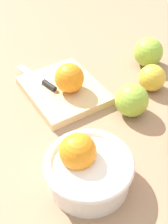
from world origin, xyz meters
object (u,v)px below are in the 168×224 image
(apple_front_right_2, at_px, (148,52))
(apple_front_center, at_px, (131,99))
(orange_on_board, at_px, (69,78))
(knife, at_px, (41,80))
(bowl, at_px, (87,167))
(cutting_board, at_px, (64,90))
(apple_front_right, at_px, (152,78))

(apple_front_right_2, bearing_deg, apple_front_center, 137.06)
(orange_on_board, xyz_separation_m, knife, (0.06, 0.06, -0.03))
(bowl, xyz_separation_m, cutting_board, (0.27, -0.05, -0.03))
(bowl, height_order, apple_front_center, bowl)
(orange_on_board, distance_m, apple_front_center, 0.16)
(cutting_board, xyz_separation_m, orange_on_board, (-0.02, -0.01, 0.05))
(knife, distance_m, apple_front_right_2, 0.32)
(apple_front_right, relative_size, apple_front_center, 0.87)
(cutting_board, bearing_deg, apple_front_right_2, -83.85)
(knife, xyz_separation_m, apple_front_right_2, (-0.01, -0.32, 0.02))
(cutting_board, relative_size, knife, 1.42)
(orange_on_board, distance_m, knife, 0.09)
(apple_front_center, bearing_deg, apple_front_right_2, -42.94)
(cutting_board, xyz_separation_m, knife, (0.04, 0.05, 0.02))
(apple_front_right, bearing_deg, orange_on_board, 75.05)
(cutting_board, bearing_deg, apple_front_center, -136.18)
(apple_front_right, relative_size, apple_front_right_2, 0.85)
(apple_front_right, distance_m, apple_front_center, 0.11)
(bowl, distance_m, apple_front_center, 0.23)
(orange_on_board, height_order, apple_front_right, orange_on_board)
(bowl, distance_m, apple_front_right, 0.34)
(cutting_board, distance_m, apple_front_right_2, 0.28)
(bowl, relative_size, orange_on_board, 2.33)
(bowl, height_order, cutting_board, bowl)
(bowl, height_order, knife, bowl)
(orange_on_board, relative_size, apple_front_right, 1.05)
(bowl, bearing_deg, orange_on_board, -14.24)
(apple_front_center, bearing_deg, knife, 44.36)
(bowl, xyz_separation_m, apple_front_center, (0.14, -0.18, -0.00))
(bowl, relative_size, cutting_board, 0.81)
(orange_on_board, height_order, knife, orange_on_board)
(bowl, xyz_separation_m, apple_front_right, (0.20, -0.28, -0.01))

